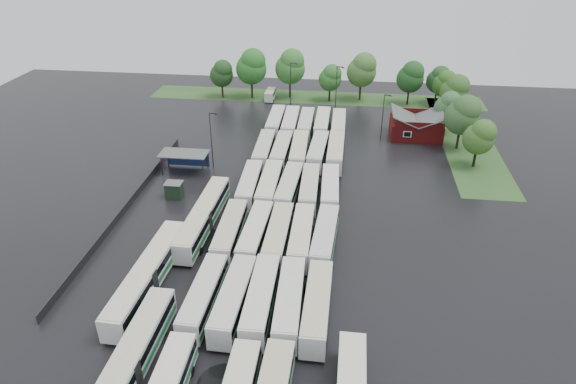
# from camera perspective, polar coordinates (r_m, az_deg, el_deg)

# --- Properties ---
(ground) EXTENTS (160.00, 160.00, 0.00)m
(ground) POSITION_cam_1_polar(r_m,az_deg,el_deg) (69.45, -2.87, -6.47)
(ground) COLOR black
(ground) RESTS_ON ground
(brick_building) EXTENTS (10.07, 8.60, 5.39)m
(brick_building) POSITION_cam_1_polar(r_m,az_deg,el_deg) (106.54, 14.01, 6.95)
(brick_building) COLOR maroon
(brick_building) RESTS_ON ground
(wash_shed) EXTENTS (8.20, 4.20, 3.58)m
(wash_shed) POSITION_cam_1_polar(r_m,az_deg,el_deg) (90.47, -11.39, 4.04)
(wash_shed) COLOR #2D2D30
(wash_shed) RESTS_ON ground
(utility_hut) EXTENTS (2.70, 2.20, 2.62)m
(utility_hut) POSITION_cam_1_polar(r_m,az_deg,el_deg) (82.95, -12.52, 0.23)
(utility_hut) COLOR black
(utility_hut) RESTS_ON ground
(grass_strip_north) EXTENTS (80.00, 10.00, 0.01)m
(grass_strip_north) POSITION_cam_1_polar(r_m,az_deg,el_deg) (127.31, 2.97, 10.46)
(grass_strip_north) COLOR #2D5323
(grass_strip_north) RESTS_ON ground
(grass_strip_east) EXTENTS (10.00, 50.00, 0.01)m
(grass_strip_east) POSITION_cam_1_polar(r_m,az_deg,el_deg) (108.98, 19.13, 5.62)
(grass_strip_east) COLOR #2D5323
(grass_strip_east) RESTS_ON ground
(west_fence) EXTENTS (0.10, 50.00, 1.20)m
(west_fence) POSITION_cam_1_polar(r_m,az_deg,el_deg) (81.76, -17.45, -1.50)
(west_fence) COLOR #2D2D30
(west_fence) RESTS_ON ground
(bus_r1c0) EXTENTS (2.89, 12.49, 3.46)m
(bus_r1c0) POSITION_cam_1_polar(r_m,az_deg,el_deg) (59.78, -9.35, -11.35)
(bus_r1c0) COLOR silver
(bus_r1c0) RESTS_ON ground
(bus_r1c1) EXTENTS (3.05, 12.93, 3.58)m
(bus_r1c1) POSITION_cam_1_polar(r_m,az_deg,el_deg) (58.86, -6.07, -11.75)
(bus_r1c1) COLOR silver
(bus_r1c1) RESTS_ON ground
(bus_r1c2) EXTENTS (2.94, 13.06, 3.63)m
(bus_r1c2) POSITION_cam_1_polar(r_m,az_deg,el_deg) (58.53, -3.03, -11.84)
(bus_r1c2) COLOR silver
(bus_r1c2) RESTS_ON ground
(bus_r1c3) EXTENTS (3.17, 13.01, 3.60)m
(bus_r1c3) POSITION_cam_1_polar(r_m,az_deg,el_deg) (58.16, 0.17, -12.12)
(bus_r1c3) COLOR silver
(bus_r1c3) RESTS_ON ground
(bus_r1c4) EXTENTS (2.84, 12.95, 3.60)m
(bus_r1c4) POSITION_cam_1_polar(r_m,az_deg,el_deg) (57.72, 3.25, -12.56)
(bus_r1c4) COLOR silver
(bus_r1c4) RESTS_ON ground
(bus_r2c0) EXTENTS (2.97, 12.82, 3.56)m
(bus_r2c0) POSITION_cam_1_polar(r_m,az_deg,el_deg) (69.95, -6.46, -4.42)
(bus_r2c0) COLOR silver
(bus_r2c0) RESTS_ON ground
(bus_r2c1) EXTENTS (3.02, 12.82, 3.55)m
(bus_r2c1) POSITION_cam_1_polar(r_m,az_deg,el_deg) (69.32, -3.65, -4.61)
(bus_r2c1) COLOR silver
(bus_r2c1) RESTS_ON ground
(bus_r2c2) EXTENTS (2.73, 12.77, 3.55)m
(bus_r2c2) POSITION_cam_1_polar(r_m,az_deg,el_deg) (68.80, -1.09, -4.83)
(bus_r2c2) COLOR silver
(bus_r2c2) RESTS_ON ground
(bus_r2c3) EXTENTS (2.82, 12.70, 3.53)m
(bus_r2c3) POSITION_cam_1_polar(r_m,az_deg,el_deg) (68.58, 1.50, -4.98)
(bus_r2c3) COLOR silver
(bus_r2c3) RESTS_ON ground
(bus_r2c4) EXTENTS (3.32, 12.93, 3.57)m
(bus_r2c4) POSITION_cam_1_polar(r_m,az_deg,el_deg) (68.45, 4.09, -5.10)
(bus_r2c4) COLOR silver
(bus_r2c4) RESTS_ON ground
(bus_r3c0) EXTENTS (3.15, 12.64, 3.49)m
(bus_r3c0) POSITION_cam_1_polar(r_m,az_deg,el_deg) (81.36, -4.29, 0.77)
(bus_r3c0) COLOR silver
(bus_r3c0) RESTS_ON ground
(bus_r3c1) EXTENTS (2.92, 13.10, 3.64)m
(bus_r3c1) POSITION_cam_1_polar(r_m,az_deg,el_deg) (80.75, -2.07, 0.68)
(bus_r3c1) COLOR silver
(bus_r3c1) RESTS_ON ground
(bus_r3c2) EXTENTS (3.23, 12.79, 3.53)m
(bus_r3c2) POSITION_cam_1_polar(r_m,az_deg,el_deg) (80.36, 0.13, 0.50)
(bus_r3c2) COLOR silver
(bus_r3c2) RESTS_ON ground
(bus_r3c3) EXTENTS (2.97, 12.56, 3.48)m
(bus_r3c3) POSITION_cam_1_polar(r_m,az_deg,el_deg) (80.12, 2.40, 0.36)
(bus_r3c3) COLOR silver
(bus_r3c3) RESTS_ON ground
(bus_r3c4) EXTENTS (3.07, 12.59, 3.48)m
(bus_r3c4) POSITION_cam_1_polar(r_m,az_deg,el_deg) (80.14, 4.69, 0.28)
(bus_r3c4) COLOR silver
(bus_r3c4) RESTS_ON ground
(bus_r4c0) EXTENTS (3.05, 12.82, 3.55)m
(bus_r4c0) POSITION_cam_1_polar(r_m,az_deg,el_deg) (93.28, -2.68, 4.68)
(bus_r4c0) COLOR silver
(bus_r4c0) RESTS_ON ground
(bus_r4c1) EXTENTS (2.72, 12.61, 3.51)m
(bus_r4c1) POSITION_cam_1_polar(r_m,az_deg,el_deg) (92.83, -0.73, 4.57)
(bus_r4c1) COLOR silver
(bus_r4c1) RESTS_ON ground
(bus_r4c2) EXTENTS (3.17, 13.14, 3.64)m
(bus_r4c2) POSITION_cam_1_polar(r_m,az_deg,el_deg) (92.53, 1.26, 4.53)
(bus_r4c2) COLOR silver
(bus_r4c2) RESTS_ON ground
(bus_r4c3) EXTENTS (3.27, 12.96, 3.58)m
(bus_r4c3) POSITION_cam_1_polar(r_m,az_deg,el_deg) (92.71, 3.34, 4.51)
(bus_r4c3) COLOR silver
(bus_r4c3) RESTS_ON ground
(bus_r4c4) EXTENTS (2.86, 13.12, 3.65)m
(bus_r4c4) POSITION_cam_1_polar(r_m,az_deg,el_deg) (92.61, 5.31, 4.43)
(bus_r4c4) COLOR silver
(bus_r4c4) RESTS_ON ground
(bus_r5c0) EXTENTS (2.92, 12.82, 3.56)m
(bus_r5c0) POSITION_cam_1_polar(r_m,az_deg,el_deg) (106.07, -1.39, 7.77)
(bus_r5c0) COLOR silver
(bus_r5c0) RESTS_ON ground
(bus_r5c1) EXTENTS (3.12, 13.11, 3.63)m
(bus_r5c1) POSITION_cam_1_polar(r_m,az_deg,el_deg) (105.22, 0.28, 7.62)
(bus_r5c1) COLOR silver
(bus_r5c1) RESTS_ON ground
(bus_r5c2) EXTENTS (2.79, 12.57, 3.49)m
(bus_r5c2) POSITION_cam_1_polar(r_m,az_deg,el_deg) (105.05, 2.00, 7.53)
(bus_r5c2) COLOR silver
(bus_r5c2) RESTS_ON ground
(bus_r5c3) EXTENTS (2.74, 12.75, 3.55)m
(bus_r5c3) POSITION_cam_1_polar(r_m,az_deg,el_deg) (105.32, 3.82, 7.55)
(bus_r5c3) COLOR silver
(bus_r5c3) RESTS_ON ground
(bus_r5c4) EXTENTS (2.76, 12.57, 3.49)m
(bus_r5c4) POSITION_cam_1_polar(r_m,az_deg,el_deg) (104.76, 5.63, 7.34)
(bus_r5c4) COLOR silver
(bus_r5c4) RESTS_ON ground
(artic_bus_west_a) EXTENTS (3.00, 19.44, 3.60)m
(artic_bus_west_a) POSITION_cam_1_polar(r_m,az_deg,el_deg) (53.86, -17.26, -17.91)
(artic_bus_west_a) COLOR silver
(artic_bus_west_a) RESTS_ON ground
(artic_bus_west_b) EXTENTS (3.24, 19.34, 3.58)m
(artic_bus_west_b) POSITION_cam_1_polar(r_m,az_deg,el_deg) (73.74, -9.39, -2.72)
(artic_bus_west_b) COLOR silver
(artic_bus_west_b) RESTS_ON ground
(artic_bus_west_c) EXTENTS (3.50, 19.71, 3.64)m
(artic_bus_west_c) POSITION_cam_1_polar(r_m,az_deg,el_deg) (64.00, -15.33, -8.90)
(artic_bus_west_c) COLOR silver
(artic_bus_west_c) RESTS_ON ground
(minibus) EXTENTS (2.14, 5.47, 2.37)m
(minibus) POSITION_cam_1_polar(r_m,az_deg,el_deg) (125.13, -1.98, 10.79)
(minibus) COLOR silver
(minibus) RESTS_ON ground
(tree_north_0) EXTENTS (5.56, 5.56, 9.22)m
(tree_north_0) POSITION_cam_1_polar(r_m,az_deg,el_deg) (126.47, -7.35, 12.95)
(tree_north_0) COLOR #3A2113
(tree_north_0) RESTS_ON ground
(tree_north_1) EXTENTS (7.29, 7.29, 12.07)m
(tree_north_1) POSITION_cam_1_polar(r_m,az_deg,el_deg) (124.76, -4.04, 13.77)
(tree_north_1) COLOR #342110
(tree_north_1) RESTS_ON ground
(tree_north_2) EXTENTS (7.16, 7.16, 11.85)m
(tree_north_2) POSITION_cam_1_polar(r_m,az_deg,el_deg) (124.99, 0.31, 13.80)
(tree_north_2) COLOR black
(tree_north_2) RESTS_ON ground
(tree_north_3) EXTENTS (5.39, 5.39, 8.93)m
(tree_north_3) POSITION_cam_1_polar(r_m,az_deg,el_deg) (123.16, 4.77, 12.56)
(tree_north_3) COLOR black
(tree_north_3) RESTS_ON ground
(tree_north_4) EXTENTS (6.91, 6.91, 11.45)m
(tree_north_4) POSITION_cam_1_polar(r_m,az_deg,el_deg) (124.39, 8.27, 13.31)
(tree_north_4) COLOR #34291C
(tree_north_4) RESTS_ON ground
(tree_north_5) EXTENTS (6.24, 6.24, 10.34)m
(tree_north_5) POSITION_cam_1_polar(r_m,az_deg,el_deg) (123.42, 13.51, 12.36)
(tree_north_5) COLOR black
(tree_north_5) RESTS_ON ground
(tree_north_6) EXTENTS (5.43, 5.43, 8.99)m
(tree_north_6) POSITION_cam_1_polar(r_m,az_deg,el_deg) (126.17, 16.42, 11.92)
(tree_north_6) COLOR black
(tree_north_6) RESTS_ON ground
(tree_east_0) EXTENTS (5.44, 5.43, 9.00)m
(tree_east_0) POSITION_cam_1_polar(r_m,az_deg,el_deg) (94.97, 20.56, 5.78)
(tree_east_0) COLOR black
(tree_east_0) RESTS_ON ground
(tree_east_1) EXTENTS (6.49, 6.49, 10.75)m
(tree_east_1) POSITION_cam_1_polar(r_m,az_deg,el_deg) (101.15, 18.91, 8.13)
(tree_east_1) COLOR black
(tree_east_1) RESTS_ON ground
(tree_east_2) EXTENTS (5.30, 5.30, 8.79)m
(tree_east_2) POSITION_cam_1_polar(r_m,az_deg,el_deg) (108.81, 17.39, 9.08)
(tree_east_2) COLOR #322314
(tree_east_2) RESTS_ON ground
(tree_east_3) EXTENTS (6.18, 6.18, 10.23)m
(tree_east_3) POSITION_cam_1_polar(r_m,az_deg,el_deg) (115.79, 18.11, 10.62)
(tree_east_3) COLOR #362219
(tree_east_3) RESTS_ON ground
(tree_east_4) EXTENTS (5.25, 5.25, 8.70)m
(tree_east_4) POSITION_cam_1_polar(r_m,az_deg,el_deg) (124.04, 17.01, 11.47)
(tree_east_4) COLOR #3A2A1D
(tree_east_4) RESTS_ON ground
(lamp_post_ne) EXTENTS (1.43, 0.28, 9.27)m
(lamp_post_ne) POSITION_cam_1_polar(r_m,az_deg,el_deg) (102.33, 10.56, 8.53)
(lamp_post_ne) COLOR #2D2D30
(lamp_post_ne) RESTS_ON ground
(lamp_post_nw) EXTENTS (1.57, 0.31, 10.18)m
(lamp_post_nw) POSITION_cam_1_polar(r_m,az_deg,el_deg) (89.87, -8.46, 6.17)
(lamp_post_nw) COLOR #2D2D30
(lamp_post_nw) RESTS_ON ground
(lamp_post_back_w) EXTENTS (1.64, 0.32, 10.63)m
(lamp_post_back_w) POSITION_cam_1_polar(r_m,az_deg,el_deg) (117.58, 0.37, 12.08)
(lamp_post_back_w) COLOR #2D2D30
(lamp_post_back_w) RESTS_ON ground
(lamp_post_back_e) EXTENTS (1.66, 0.32, 10.81)m
(lamp_post_back_e) POSITION_cam_1_polar(r_m,az_deg,el_deg) (114.44, 5.46, 11.54)
(lamp_post_back_e) COLOR #2D2D30
(lamp_post_back_e) RESTS_ON ground
(puddle_0) EXTENTS (5.24, 5.24, 0.01)m
(puddle_0) POSITION_cam_1_polar(r_m,az_deg,el_deg) (53.17, -7.16, -20.43)
(puddle_0) COLOR black
(puddle_0) RESTS_ON ground
(puddle_2) EXTENTS (6.58, 6.58, 0.01)m
(puddle_2) POSITION_cam_1_polar(r_m,az_deg,el_deg) (72.30, -9.81, -5.32)
(puddle_2) COLOR black
(puddle_2) RESTS_ON ground
(puddle_3) EXTENTS (4.52, 4.52, 0.01)m
(puddle_3) POSITION_cam_1_polar(r_m,az_deg,el_deg) (69.83, 0.01, -6.20)
(puddle_3) COLOR black
(puddle_3) RESTS_ON ground
(puddle_4) EXTENTS (2.55, 2.55, 0.01)m
(puddle_4) POSITION_cam_1_polar(r_m,az_deg,el_deg) (54.42, 7.01, -18.92)
(puddle_4) COLOR black
(puddle_4) RESTS_ON ground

